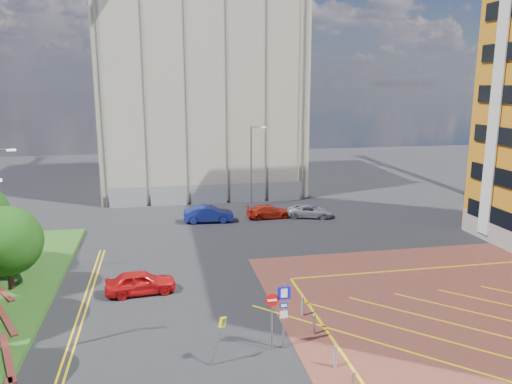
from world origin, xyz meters
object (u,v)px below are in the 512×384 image
object	(u,v)px
tree_c	(7,241)
car_red_left	(140,282)
lamp_back	(252,163)
warning_sign	(219,334)
car_silver_back	(310,211)
sign_cluster	(279,310)
car_red_back	(269,212)
car_blue_back	(209,214)

from	to	relation	value
tree_c	car_red_left	distance (m)	7.90
tree_c	lamp_back	bearing A→B (deg)	45.68
warning_sign	car_red_left	distance (m)	9.16
tree_c	car_silver_back	size ratio (longest dim) A/B	1.20
lamp_back	warning_sign	distance (m)	28.73
tree_c	car_red_left	size ratio (longest dim) A/B	1.22
car_red_left	car_silver_back	bearing A→B (deg)	-51.75
sign_cluster	car_red_back	distance (m)	23.00
car_red_back	car_red_left	bearing A→B (deg)	140.66
tree_c	car_red_left	xyz separation A→B (m)	(7.36, -1.41, -2.51)
car_silver_back	tree_c	bearing A→B (deg)	137.04
car_red_left	car_red_back	xyz separation A→B (m)	(10.91, 14.92, -0.10)
car_red_left	tree_c	bearing A→B (deg)	72.85
tree_c	car_red_back	size ratio (longest dim) A/B	1.21
tree_c	warning_sign	xyz separation A→B (m)	(10.96, -9.80, -1.76)
car_red_left	car_red_back	size ratio (longest dim) A/B	0.99
sign_cluster	car_red_back	xyz separation A→B (m)	(4.48, 22.52, -1.37)
warning_sign	car_blue_back	distance (m)	23.05
warning_sign	car_silver_back	size ratio (longest dim) A/B	0.55
car_blue_back	sign_cluster	bearing A→B (deg)	-173.25
car_silver_back	car_blue_back	bearing A→B (deg)	105.59
warning_sign	car_silver_back	world-z (taller)	warning_sign
sign_cluster	car_red_back	bearing A→B (deg)	78.76
tree_c	warning_sign	size ratio (longest dim) A/B	2.19
car_blue_back	lamp_back	bearing A→B (deg)	-40.64
car_red_left	car_blue_back	world-z (taller)	car_blue_back
lamp_back	sign_cluster	xyz separation A→B (m)	(-3.78, -27.02, -2.41)
lamp_back	car_red_back	world-z (taller)	lamp_back
sign_cluster	car_red_back	world-z (taller)	sign_cluster
car_red_back	car_silver_back	xyz separation A→B (m)	(3.75, -0.48, -0.02)
lamp_back	warning_sign	world-z (taller)	lamp_back
car_blue_back	car_silver_back	size ratio (longest dim) A/B	1.07
lamp_back	car_red_left	size ratio (longest dim) A/B	1.99
tree_c	car_red_left	bearing A→B (deg)	-10.85
lamp_back	car_silver_back	size ratio (longest dim) A/B	1.96
car_red_left	car_silver_back	size ratio (longest dim) A/B	0.98
car_red_back	warning_sign	bearing A→B (deg)	159.44
sign_cluster	car_blue_back	world-z (taller)	sign_cluster
tree_c	car_silver_back	bearing A→B (deg)	30.61
lamp_back	car_red_back	distance (m)	5.91
tree_c	sign_cluster	size ratio (longest dim) A/B	1.53
warning_sign	sign_cluster	bearing A→B (deg)	15.54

